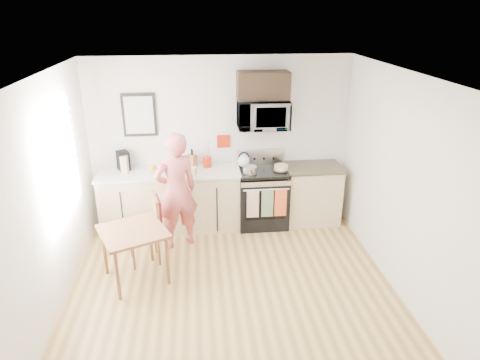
{
  "coord_description": "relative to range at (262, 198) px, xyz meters",
  "views": [
    {
      "loc": [
        -0.36,
        -4.09,
        3.26
      ],
      "look_at": [
        0.17,
        1.0,
        1.16
      ],
      "focal_mm": 32.0,
      "sensor_mm": 36.0,
      "label": 1
    }
  ],
  "objects": [
    {
      "name": "floor",
      "position": [
        -0.63,
        -1.98,
        -0.44
      ],
      "size": [
        4.6,
        4.6,
        0.0
      ],
      "primitive_type": "plane",
      "color": "olive",
      "rests_on": "ground"
    },
    {
      "name": "back_wall",
      "position": [
        -0.63,
        0.32,
        0.86
      ],
      "size": [
        4.0,
        0.04,
        2.6
      ],
      "primitive_type": "cube",
      "color": "silver",
      "rests_on": "floor"
    },
    {
      "name": "left_wall",
      "position": [
        -2.63,
        -1.98,
        0.86
      ],
      "size": [
        0.04,
        4.6,
        2.6
      ],
      "primitive_type": "cube",
      "color": "silver",
      "rests_on": "floor"
    },
    {
      "name": "right_wall",
      "position": [
        1.37,
        -1.98,
        0.86
      ],
      "size": [
        0.04,
        4.6,
        2.6
      ],
      "primitive_type": "cube",
      "color": "silver",
      "rests_on": "floor"
    },
    {
      "name": "ceiling",
      "position": [
        -0.63,
        -1.98,
        2.16
      ],
      "size": [
        4.0,
        4.6,
        0.04
      ],
      "primitive_type": "cube",
      "color": "white",
      "rests_on": "back_wall"
    },
    {
      "name": "window",
      "position": [
        -2.59,
        -1.18,
        1.11
      ],
      "size": [
        0.06,
        1.4,
        1.5
      ],
      "color": "white",
      "rests_on": "left_wall"
    },
    {
      "name": "cabinet_left",
      "position": [
        -1.43,
        0.02,
        0.01
      ],
      "size": [
        2.1,
        0.6,
        0.9
      ],
      "primitive_type": "cube",
      "color": "tan",
      "rests_on": "floor"
    },
    {
      "name": "countertop_left",
      "position": [
        -1.43,
        0.02,
        0.48
      ],
      "size": [
        2.14,
        0.64,
        0.04
      ],
      "primitive_type": "cube",
      "color": "beige",
      "rests_on": "cabinet_left"
    },
    {
      "name": "cabinet_right",
      "position": [
        0.8,
        0.02,
        0.01
      ],
      "size": [
        0.84,
        0.6,
        0.9
      ],
      "primitive_type": "cube",
      "color": "tan",
      "rests_on": "floor"
    },
    {
      "name": "countertop_right",
      "position": [
        0.8,
        0.02,
        0.48
      ],
      "size": [
        0.88,
        0.64,
        0.04
      ],
      "primitive_type": "cube",
      "color": "black",
      "rests_on": "cabinet_right"
    },
    {
      "name": "range",
      "position": [
        0.0,
        0.0,
        0.0
      ],
      "size": [
        0.76,
        0.7,
        1.16
      ],
      "color": "black",
      "rests_on": "floor"
    },
    {
      "name": "microwave",
      "position": [
        -0.0,
        0.1,
        1.32
      ],
      "size": [
        0.76,
        0.51,
        0.42
      ],
      "primitive_type": "imported",
      "color": "silver",
      "rests_on": "back_wall"
    },
    {
      "name": "upper_cabinet",
      "position": [
        -0.0,
        0.15,
        1.74
      ],
      "size": [
        0.76,
        0.35,
        0.4
      ],
      "primitive_type": "cube",
      "color": "black",
      "rests_on": "back_wall"
    },
    {
      "name": "wall_art",
      "position": [
        -1.83,
        0.3,
        1.31
      ],
      "size": [
        0.5,
        0.04,
        0.65
      ],
      "color": "black",
      "rests_on": "back_wall"
    },
    {
      "name": "wall_trivet",
      "position": [
        -0.58,
        0.31,
        0.86
      ],
      "size": [
        0.2,
        0.02,
        0.2
      ],
      "primitive_type": "cube",
      "color": "#A5230E",
      "rests_on": "back_wall"
    },
    {
      "name": "person",
      "position": [
        -1.31,
        -0.53,
        0.41
      ],
      "size": [
        0.73,
        0.62,
        1.7
      ],
      "primitive_type": "imported",
      "rotation": [
        0.0,
        0.0,
        3.55
      ],
      "color": "#BA3A33",
      "rests_on": "floor"
    },
    {
      "name": "dining_table",
      "position": [
        -1.82,
        -1.34,
        0.19
      ],
      "size": [
        0.86,
        0.86,
        0.7
      ],
      "rotation": [
        0.0,
        0.0,
        0.42
      ],
      "color": "brown",
      "rests_on": "floor"
    },
    {
      "name": "chair",
      "position": [
        -1.63,
        -0.89,
        0.17
      ],
      "size": [
        0.51,
        0.48,
        0.94
      ],
      "rotation": [
        0.0,
        0.0,
        0.23
      ],
      "color": "brown",
      "rests_on": "floor"
    },
    {
      "name": "knife_block",
      "position": [
        -1.07,
        0.2,
        0.6
      ],
      "size": [
        0.14,
        0.15,
        0.19
      ],
      "primitive_type": "cube",
      "rotation": [
        0.0,
        0.0,
        0.67
      ],
      "color": "brown",
      "rests_on": "countertop_left"
    },
    {
      "name": "utensil_crock",
      "position": [
        -0.85,
        0.16,
        0.66
      ],
      "size": [
        0.13,
        0.13,
        0.4
      ],
      "color": "#A5230E",
      "rests_on": "countertop_left"
    },
    {
      "name": "fruit_bowl",
      "position": [
        -1.68,
        0.06,
        0.54
      ],
      "size": [
        0.25,
        0.25,
        0.09
      ],
      "color": "white",
      "rests_on": "countertop_left"
    },
    {
      "name": "milk_carton",
      "position": [
        -2.08,
        0.07,
        0.63
      ],
      "size": [
        0.11,
        0.11,
        0.25
      ],
      "primitive_type": "cube",
      "rotation": [
        0.0,
        0.0,
        -0.18
      ],
      "color": "tan",
      "rests_on": "countertop_left"
    },
    {
      "name": "coffee_maker",
      "position": [
        -2.12,
        0.17,
        0.64
      ],
      "size": [
        0.23,
        0.27,
        0.29
      ],
      "rotation": [
        0.0,
        0.0,
        0.42
      ],
      "color": "black",
      "rests_on": "countertop_left"
    },
    {
      "name": "bread_bag",
      "position": [
        -1.18,
        -0.15,
        0.56
      ],
      "size": [
        0.34,
        0.22,
        0.12
      ],
      "primitive_type": "cube",
      "rotation": [
        0.0,
        0.0,
        -0.25
      ],
      "color": "tan",
      "rests_on": "countertop_left"
    },
    {
      "name": "cake",
      "position": [
        0.27,
        -0.06,
        0.53
      ],
      "size": [
        0.25,
        0.25,
        0.08
      ],
      "color": "black",
      "rests_on": "range"
    },
    {
      "name": "kettle",
      "position": [
        -0.28,
        0.14,
        0.59
      ],
      "size": [
        0.19,
        0.19,
        0.24
      ],
      "color": "white",
      "rests_on": "range"
    },
    {
      "name": "pot",
      "position": [
        -0.22,
        -0.15,
        0.54
      ],
      "size": [
        0.21,
        0.36,
        0.1
      ],
      "rotation": [
        0.0,
        0.0,
        -0.0
      ],
      "color": "silver",
      "rests_on": "range"
    }
  ]
}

